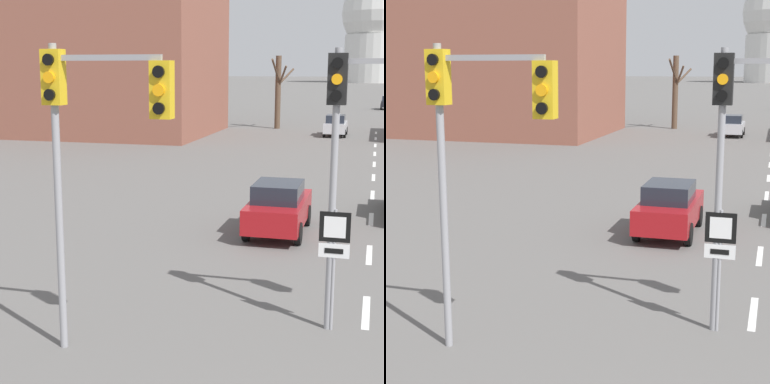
# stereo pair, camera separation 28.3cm
# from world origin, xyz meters

# --- Properties ---
(lane_stripe_1) EXTENTS (0.16, 2.00, 0.01)m
(lane_stripe_1) POSITION_xyz_m (0.00, 7.41, 0.00)
(lane_stripe_1) COLOR silver
(lane_stripe_1) RESTS_ON ground_plane
(lane_stripe_2) EXTENTS (0.16, 2.00, 0.01)m
(lane_stripe_2) POSITION_xyz_m (0.00, 11.91, 0.00)
(lane_stripe_2) COLOR silver
(lane_stripe_2) RESTS_ON ground_plane
(lane_stripe_3) EXTENTS (0.16, 2.00, 0.01)m
(lane_stripe_3) POSITION_xyz_m (0.00, 16.41, 0.00)
(lane_stripe_3) COLOR silver
(lane_stripe_3) RESTS_ON ground_plane
(lane_stripe_4) EXTENTS (0.16, 2.00, 0.01)m
(lane_stripe_4) POSITION_xyz_m (0.00, 20.91, 0.00)
(lane_stripe_4) COLOR silver
(lane_stripe_4) RESTS_ON ground_plane
(lane_stripe_5) EXTENTS (0.16, 2.00, 0.01)m
(lane_stripe_5) POSITION_xyz_m (0.00, 25.41, 0.00)
(lane_stripe_5) COLOR silver
(lane_stripe_5) RESTS_ON ground_plane
(lane_stripe_6) EXTENTS (0.16, 2.00, 0.01)m
(lane_stripe_6) POSITION_xyz_m (0.00, 29.91, 0.00)
(lane_stripe_6) COLOR silver
(lane_stripe_6) RESTS_ON ground_plane
(traffic_signal_centre_tall) EXTENTS (2.39, 0.34, 5.55)m
(traffic_signal_centre_tall) POSITION_xyz_m (-0.05, 6.28, 4.22)
(traffic_signal_centre_tall) COLOR gray
(traffic_signal_centre_tall) RESTS_ON ground_plane
(traffic_signal_near_left) EXTENTS (2.35, 0.34, 5.60)m
(traffic_signal_near_left) POSITION_xyz_m (-4.78, 4.03, 4.26)
(traffic_signal_near_left) COLOR gray
(traffic_signal_near_left) RESTS_ON ground_plane
(route_sign_post) EXTENTS (0.60, 0.08, 2.48)m
(route_sign_post) POSITION_xyz_m (-0.67, 6.24, 1.69)
(route_sign_post) COLOR gray
(route_sign_post) RESTS_ON ground_plane
(sedan_near_left) EXTENTS (1.70, 4.10, 1.64)m
(sedan_near_left) POSITION_xyz_m (-3.03, 44.59, 0.82)
(sedan_near_left) COLOR #B7B7BC
(sedan_near_left) RESTS_ON ground_plane
(sedan_mid_centre) EXTENTS (1.75, 4.02, 1.67)m
(sedan_mid_centre) POSITION_xyz_m (-2.84, 13.61, 0.85)
(sedan_mid_centre) COLOR maroon
(sedan_mid_centre) RESTS_ON ground_plane
(bare_tree_left_near) EXTENTS (1.47, 3.80, 6.22)m
(bare_tree_left_near) POSITION_xyz_m (-8.28, 49.46, 3.34)
(bare_tree_left_near) COLOR brown
(bare_tree_left_near) RESTS_ON ground_plane
(apartment_block_left) EXTENTS (18.00, 14.00, 18.19)m
(apartment_block_left) POSITION_xyz_m (-21.57, 41.99, 9.09)
(apartment_block_left) COLOR brown
(apartment_block_left) RESTS_ON ground_plane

